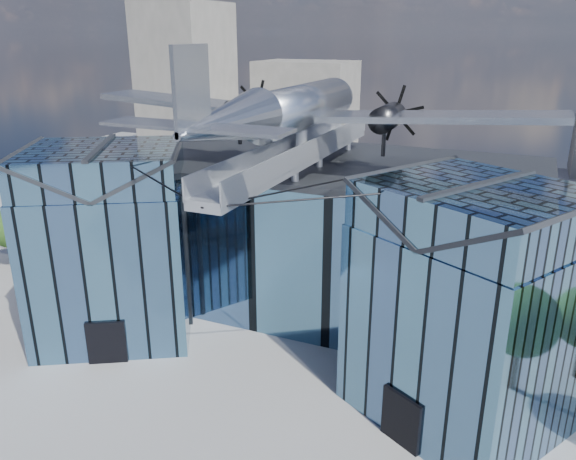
% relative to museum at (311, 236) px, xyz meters
% --- Properties ---
extents(ground_plane, '(120.00, 120.00, 0.00)m').
position_rel_museum_xyz_m(ground_plane, '(-0.00, -5.82, -5.54)').
color(ground_plane, gray).
extents(museum, '(32.88, 24.50, 17.60)m').
position_rel_museum_xyz_m(museum, '(0.00, 0.00, 0.00)').
color(museum, '#486F92').
rests_on(museum, ground).
extents(bg_towers, '(77.00, 24.50, 26.00)m').
position_rel_museum_xyz_m(bg_towers, '(1.45, 44.67, 4.47)').
color(bg_towers, slate).
rests_on(bg_towers, ground).
extents(tree_side_w, '(3.50, 3.50, 4.97)m').
position_rel_museum_xyz_m(tree_side_w, '(-24.67, -2.24, -2.17)').
color(tree_side_w, '#342115').
rests_on(tree_side_w, ground).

